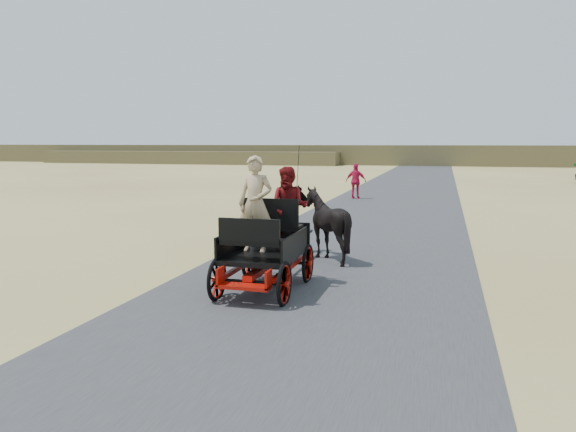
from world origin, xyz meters
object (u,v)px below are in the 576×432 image
(carriage, at_px, (265,271))
(horse_right, at_px, (327,224))
(horse_left, at_px, (282,222))
(pedestrian, at_px, (356,181))

(carriage, height_order, horse_right, horse_right)
(horse_left, xyz_separation_m, pedestrian, (-0.44, 14.52, 0.02))
(carriage, bearing_deg, horse_left, 100.39)
(horse_right, height_order, pedestrian, pedestrian)
(horse_left, relative_size, horse_right, 1.18)
(carriage, bearing_deg, pedestrian, 93.22)
(horse_left, bearing_deg, carriage, 100.39)
(carriage, bearing_deg, horse_right, 79.61)
(horse_left, distance_m, horse_right, 1.10)
(carriage, distance_m, horse_left, 3.09)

